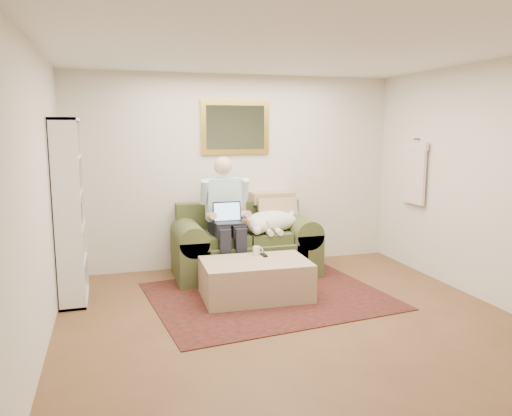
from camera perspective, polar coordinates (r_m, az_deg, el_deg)
name	(u,v)px	position (r m, az deg, el deg)	size (l,w,h in m)	color
room_shell	(291,190)	(4.80, 4.00, 2.01)	(4.51, 5.00, 2.61)	brown
rug	(268,296)	(5.76, 1.38, -9.99)	(2.56, 2.05, 0.01)	black
sofa	(245,250)	(6.53, -1.28, -4.85)	(1.83, 0.93, 1.10)	#434826
seated_man	(227,219)	(6.21, -3.34, -1.32)	(0.60, 0.86, 1.54)	#8CC9D8
laptop	(228,218)	(6.13, -3.19, -1.09)	(0.35, 0.28, 0.26)	black
sleeping_dog	(271,221)	(6.45, 1.73, -1.54)	(0.75, 0.47, 0.28)	white
ottoman	(256,279)	(5.64, -0.05, -8.16)	(1.18, 0.75, 0.43)	tan
coffee_mug	(257,251)	(5.83, 0.06, -4.90)	(0.08, 0.08, 0.10)	white
tv_remote	(264,255)	(5.79, 0.91, -5.39)	(0.05, 0.15, 0.02)	black
bookshelf	(70,211)	(5.79, -20.53, -0.31)	(0.28, 0.80, 2.00)	white
wall_mirror	(235,127)	(6.78, -2.38, 9.19)	(0.94, 0.04, 0.72)	gold
hanging_shirt	(414,170)	(6.91, 17.60, 4.21)	(0.06, 0.52, 0.90)	#FBDDCF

